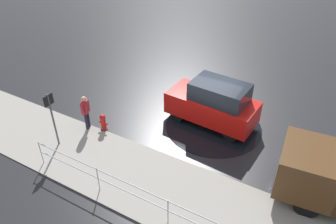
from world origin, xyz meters
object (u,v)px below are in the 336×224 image
at_px(moving_hatchback, 214,103).
at_px(fire_hydrant, 103,123).
at_px(pedestrian, 86,110).
at_px(sign_post, 52,113).

bearing_deg(moving_hatchback, fire_hydrant, 36.18).
distance_m(fire_hydrant, pedestrian, 0.91).
bearing_deg(pedestrian, moving_hatchback, -146.04).
height_order(moving_hatchback, sign_post, sign_post).
bearing_deg(sign_post, moving_hatchback, -137.23).
bearing_deg(sign_post, fire_hydrant, -120.86).
xyz_separation_m(moving_hatchback, fire_hydrant, (3.87, 2.83, -0.63)).
distance_m(moving_hatchback, fire_hydrant, 4.83).
distance_m(moving_hatchback, pedestrian, 5.48).
relative_size(fire_hydrant, sign_post, 0.33).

